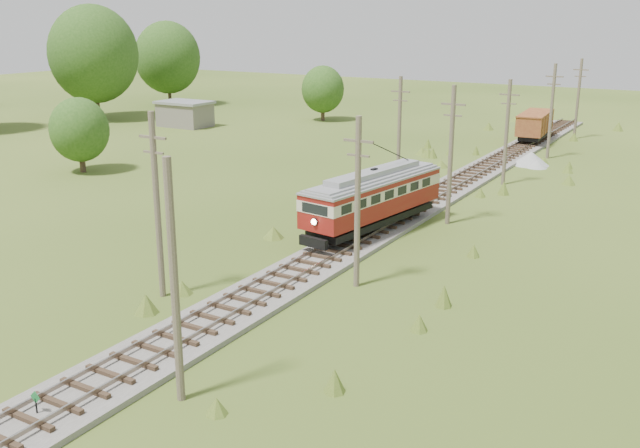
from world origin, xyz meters
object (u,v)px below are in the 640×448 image
Objects in this scene: switch_marker at (36,403)px; gravel_pile at (532,159)px; streetcar at (374,195)px; gondola at (535,124)px.

gravel_pile is at bearing 86.45° from switch_marker.
gravel_pile is (3.18, 51.33, -0.05)m from switch_marker.
switch_marker is 25.05m from streetcar.
streetcar is 3.25× the size of gravel_pile.
gravel_pile is at bearing 92.08° from streetcar.
switch_marker is 0.13× the size of gondola.
switch_marker is 0.30× the size of gravel_pile.
switch_marker is 0.09× the size of streetcar.
streetcar reaches higher than gondola.
streetcar is 38.52m from gondola.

